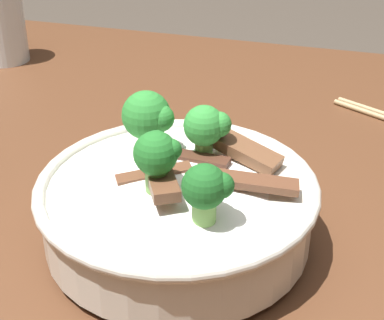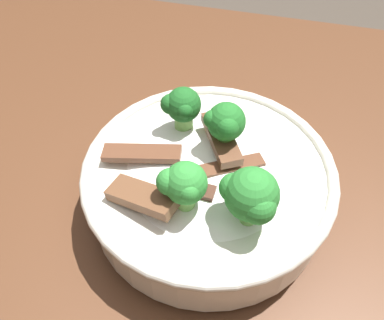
# 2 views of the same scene
# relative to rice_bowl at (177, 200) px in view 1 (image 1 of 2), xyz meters

# --- Properties ---
(dining_table) EXTENTS (1.14, 1.02, 0.78)m
(dining_table) POSITION_rel_rice_bowl_xyz_m (-0.04, 0.09, -0.16)
(dining_table) COLOR #56331E
(dining_table) RESTS_ON ground
(rice_bowl) EXTENTS (0.26, 0.26, 0.13)m
(rice_bowl) POSITION_rel_rice_bowl_xyz_m (0.00, 0.00, 0.00)
(rice_bowl) COLOR silver
(rice_bowl) RESTS_ON dining_table
(drinking_glass) EXTENTS (0.08, 0.08, 0.13)m
(drinking_glass) POSITION_rel_rice_bowl_xyz_m (-0.43, 0.39, 0.01)
(drinking_glass) COLOR white
(drinking_glass) RESTS_ON dining_table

